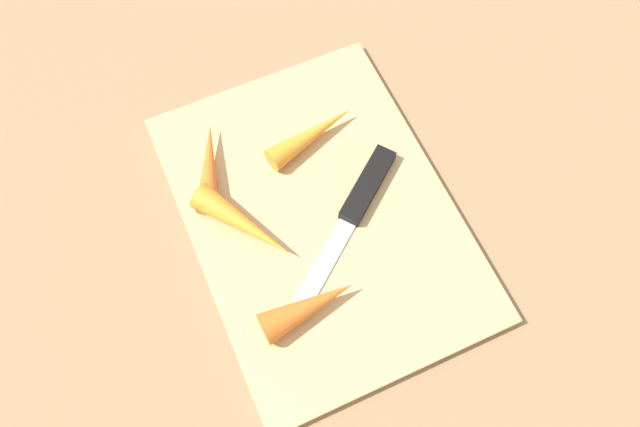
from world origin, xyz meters
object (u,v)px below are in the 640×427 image
(carrot_longest, at_px, (244,224))
(carrot_long, at_px, (312,135))
(carrot_short, at_px, (209,166))
(knife, at_px, (362,196))
(carrot_shortest, at_px, (309,307))
(cutting_board, at_px, (320,216))

(carrot_longest, height_order, carrot_long, carrot_longest)
(carrot_short, bearing_deg, knife, -103.62)
(carrot_short, bearing_deg, carrot_shortest, -147.84)
(knife, height_order, carrot_longest, carrot_longest)
(knife, relative_size, carrot_shortest, 1.80)
(knife, distance_m, carrot_shortest, 0.13)
(cutting_board, xyz_separation_m, carrot_long, (0.08, -0.03, 0.02))
(knife, height_order, carrot_long, carrot_long)
(carrot_shortest, relative_size, carrot_short, 0.95)
(knife, bearing_deg, carrot_short, -72.89)
(knife, bearing_deg, carrot_long, -114.60)
(carrot_shortest, xyz_separation_m, carrot_short, (0.18, 0.03, -0.00))
(cutting_board, distance_m, carrot_short, 0.13)
(knife, distance_m, carrot_long, 0.09)
(carrot_shortest, height_order, carrot_short, carrot_shortest)
(carrot_shortest, bearing_deg, carrot_long, 61.95)
(knife, bearing_deg, carrot_longest, -45.27)
(carrot_longest, bearing_deg, carrot_long, 91.28)
(carrot_shortest, bearing_deg, carrot_short, 97.24)
(knife, xyz_separation_m, carrot_short, (0.09, 0.13, 0.01))
(knife, relative_size, carrot_long, 1.62)
(cutting_board, distance_m, carrot_shortest, 0.10)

